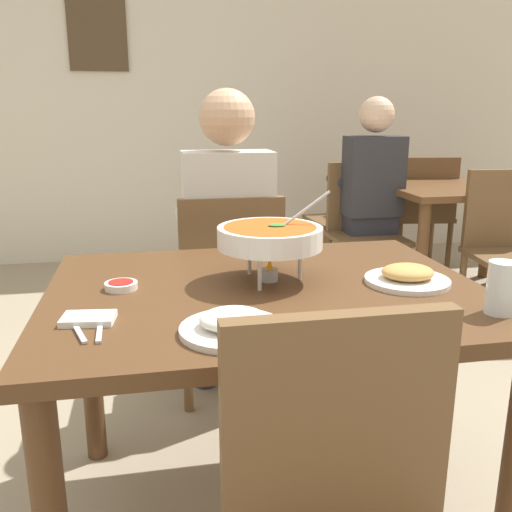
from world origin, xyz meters
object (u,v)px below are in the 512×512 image
Objects in this scene: rice_plate at (233,324)px; sauce_dish at (121,285)px; dining_table_far at (462,206)px; patron_bg_left at (370,187)px; dining_table_main at (266,323)px; chair_bg_corner at (352,210)px; chair_bg_window at (422,209)px; chair_bg_left at (363,224)px; chair_diner_main at (229,286)px; drink_glass at (501,291)px; diner_main at (227,229)px; curry_bowl at (270,237)px; chair_bg_right at (506,241)px; appetizer_plate at (407,276)px.

sauce_dish is at bearing 125.43° from rice_plate.
dining_table_far is 0.76× the size of patron_bg_left.
dining_table_main is 2.19m from patron_bg_left.
chair_bg_corner is 1.00× the size of chair_bg_window.
chair_bg_left is 1.00× the size of chair_bg_window.
chair_diner_main is 1.22m from drink_glass.
chair_bg_corner is (1.16, 1.60, -0.24)m from diner_main.
patron_bg_left reaches higher than sauce_dish.
curry_bowl is at bearing -88.32° from diner_main.
diner_main is at bearing -137.61° from chair_bg_window.
dining_table_main is 3.62× the size of curry_bowl.
chair_diner_main is at bearing 90.00° from dining_table_main.
chair_bg_right is (1.64, 1.22, -0.37)m from curry_bowl.
chair_bg_left is (0.52, 2.18, -0.30)m from drink_glass.
curry_bowl is 0.37× the size of chair_bg_left.
diner_main is (0.00, 0.79, 0.11)m from dining_table_main.
rice_plate is 3.00m from chair_bg_corner.
chair_diner_main is 0.69× the size of diner_main.
chair_bg_right reaches higher than dining_table_far.
appetizer_plate is at bearing 112.66° from drink_glass.
chair_bg_window is at bearing 55.21° from rice_plate.
drink_glass is 0.10× the size of patron_bg_left.
curry_bowl reaches higher than rice_plate.
drink_glass is (0.91, -0.36, 0.05)m from sauce_dish.
chair_bg_window is (0.54, -0.05, 0.00)m from chair_bg_corner.
patron_bg_left is (1.23, 2.21, -0.02)m from rice_plate.
curry_bowl reaches higher than dining_table_far.
chair_bg_window is at bearing 35.14° from chair_bg_left.
rice_plate is at bearing -114.20° from curry_bowl.
dining_table_main is 0.77m from chair_diner_main.
chair_bg_right is at bearing 37.44° from dining_table_main.
curry_bowl reaches higher than appetizer_plate.
dining_table_main is at bearing -119.01° from chair_bg_left.
chair_bg_right is 0.88m from patron_bg_left.
chair_bg_left is at bearing -152.50° from patron_bg_left.
sauce_dish is at bearing -128.88° from patron_bg_left.
curry_bowl is at bearing -126.26° from chair_bg_window.
drink_glass is at bearing -64.25° from chair_diner_main.
appetizer_plate is at bearing -14.19° from curry_bowl.
sauce_dish is (-0.42, 0.00, -0.12)m from curry_bowl.
diner_main is 5.46× the size of rice_plate.
sauce_dish is 0.69× the size of drink_glass.
diner_main is 1.46× the size of chair_bg_corner.
chair_bg_left is (1.04, 1.87, -0.13)m from dining_table_main.
patron_bg_left is at bearing 70.55° from appetizer_plate.
chair_bg_corner reaches higher than rice_plate.
curry_bowl is at bearing -116.01° from chair_bg_corner.
chair_diner_main is (-0.00, 0.75, -0.13)m from dining_table_main.
chair_bg_right reaches higher than rice_plate.
dining_table_main is 13.39× the size of sauce_dish.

